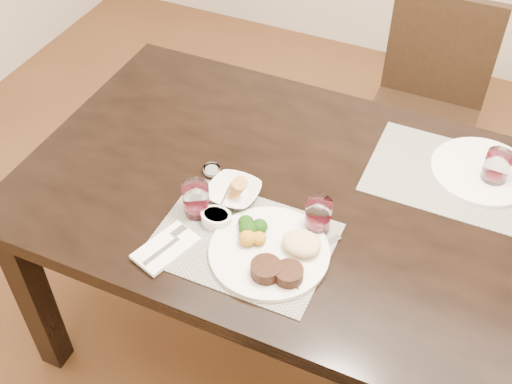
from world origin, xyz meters
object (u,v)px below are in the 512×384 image
at_px(steak_knife, 306,274).
at_px(cracker_bowl, 234,192).
at_px(chair_far, 427,99).
at_px(far_plate, 482,171).
at_px(dinner_plate, 274,252).
at_px(wine_glass_near, 318,217).

bearing_deg(steak_knife, cracker_bowl, 175.89).
height_order(chair_far, far_plate, chair_far).
relative_size(chair_far, dinner_plate, 2.86).
xyz_separation_m(steak_knife, cracker_bowl, (-0.29, 0.18, 0.01)).
xyz_separation_m(steak_knife, wine_glass_near, (-0.03, 0.16, 0.04)).
bearing_deg(cracker_bowl, far_plate, 32.12).
xyz_separation_m(chair_far, wine_glass_near, (-0.10, -1.05, 0.29)).
bearing_deg(dinner_plate, chair_far, 95.85).
bearing_deg(chair_far, far_plate, -67.33).
relative_size(steak_knife, wine_glass_near, 2.51).
bearing_deg(chair_far, cracker_bowl, -108.73).
distance_m(chair_far, far_plate, 0.75).
bearing_deg(chair_far, steak_knife, -93.07).
height_order(dinner_plate, far_plate, dinner_plate).
bearing_deg(wine_glass_near, chair_far, 84.78).
distance_m(chair_far, wine_glass_near, 1.10).
relative_size(wine_glass_near, far_plate, 0.33).
height_order(dinner_plate, steak_knife, dinner_plate).
distance_m(steak_knife, cracker_bowl, 0.34).
relative_size(chair_far, wine_glass_near, 9.28).
bearing_deg(wine_glass_near, dinner_plate, -115.73).
height_order(cracker_bowl, wine_glass_near, wine_glass_near).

